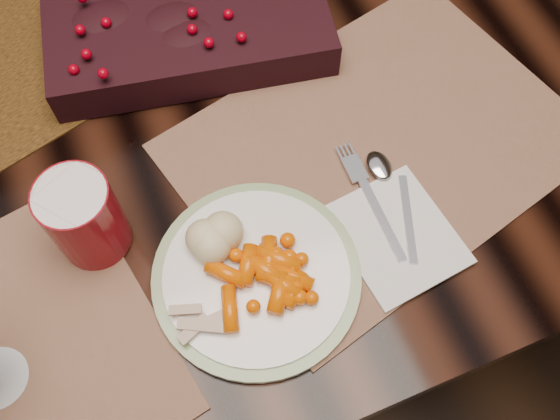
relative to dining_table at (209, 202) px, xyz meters
name	(u,v)px	position (x,y,z in m)	size (l,w,h in m)	color
floor	(225,271)	(0.00, 0.00, -0.38)	(5.00, 5.00, 0.00)	black
dining_table	(209,202)	(0.00, 0.00, 0.00)	(1.80, 1.00, 0.75)	black
centerpiece	(188,25)	(0.03, 0.05, 0.42)	(0.38, 0.20, 0.08)	black
placemat_main	(378,145)	(0.20, -0.20, 0.38)	(0.49, 0.36, 0.00)	olive
dinner_plate	(256,276)	(-0.01, -0.31, 0.39)	(0.24, 0.24, 0.01)	white
baby_carrots	(263,293)	(-0.01, -0.34, 0.40)	(0.11, 0.09, 0.02)	#E35900
mashed_potatoes	(204,239)	(-0.05, -0.26, 0.42)	(0.08, 0.07, 0.04)	#DCBE76
turkey_shreds	(200,318)	(-0.09, -0.34, 0.40)	(0.08, 0.06, 0.02)	beige
napkin	(396,235)	(0.16, -0.33, 0.38)	(0.13, 0.15, 0.01)	white
fork	(375,205)	(0.16, -0.28, 0.39)	(0.02, 0.15, 0.00)	#B2AFCA
spoon	(399,201)	(0.18, -0.29, 0.39)	(0.03, 0.15, 0.00)	silver
red_cup	(84,218)	(-0.17, -0.19, 0.44)	(0.08, 0.08, 0.11)	maroon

